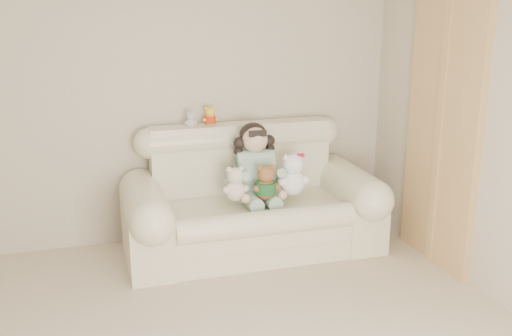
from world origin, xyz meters
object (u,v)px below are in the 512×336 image
at_px(brown_teddy, 266,179).
at_px(white_cat, 293,170).
at_px(cream_teddy, 235,180).
at_px(sofa, 253,192).
at_px(seated_child, 255,162).

distance_m(brown_teddy, white_cat, 0.25).
bearing_deg(cream_teddy, brown_teddy, -9.71).
xyz_separation_m(sofa, seated_child, (0.04, 0.08, 0.24)).
distance_m(seated_child, white_cat, 0.33).
bearing_deg(seated_child, white_cat, -33.29).
distance_m(sofa, cream_teddy, 0.26).
bearing_deg(white_cat, brown_teddy, -163.69).
relative_size(brown_teddy, white_cat, 0.80).
bearing_deg(sofa, brown_teddy, -67.70).
bearing_deg(seated_child, cream_teddy, -135.71).
xyz_separation_m(white_cat, cream_teddy, (-0.49, -0.01, -0.04)).
distance_m(sofa, seated_child, 0.25).
bearing_deg(brown_teddy, cream_teddy, 178.85).
relative_size(seated_child, white_cat, 1.59).
xyz_separation_m(seated_child, white_cat, (0.27, -0.19, -0.04)).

